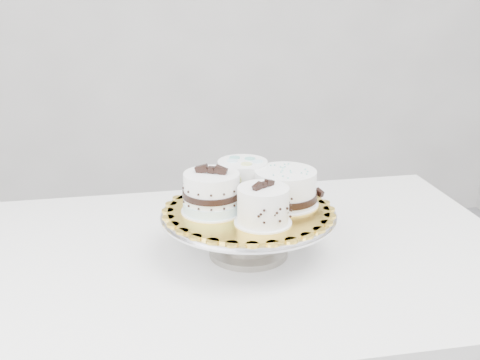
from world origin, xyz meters
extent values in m
cube|color=white|center=(-0.08, 0.05, 0.73)|extent=(1.18, 0.82, 0.04)
cube|color=white|center=(-0.58, 0.41, 0.36)|extent=(0.05, 0.05, 0.71)
cube|color=white|center=(0.46, 0.35, 0.36)|extent=(0.05, 0.05, 0.71)
cylinder|color=gray|center=(-0.07, 0.04, 0.76)|extent=(0.16, 0.16, 0.01)
cylinder|color=gray|center=(-0.07, 0.04, 0.79)|extent=(0.10, 0.10, 0.08)
cylinder|color=silver|center=(-0.07, 0.04, 0.84)|extent=(0.33, 0.33, 0.01)
cylinder|color=silver|center=(-0.07, 0.04, 0.83)|extent=(0.34, 0.34, 0.00)
cylinder|color=gold|center=(-0.07, 0.04, 0.84)|extent=(0.41, 0.41, 0.00)
cylinder|color=white|center=(-0.06, -0.03, 0.85)|extent=(0.11, 0.11, 0.00)
cylinder|color=white|center=(-0.06, -0.03, 0.88)|extent=(0.13, 0.13, 0.07)
cylinder|color=white|center=(-0.14, 0.04, 0.85)|extent=(0.12, 0.12, 0.00)
cylinder|color=white|center=(-0.14, 0.04, 0.89)|extent=(0.14, 0.14, 0.07)
cylinder|color=#BEE6F0|center=(-0.14, 0.04, 0.86)|extent=(0.11, 0.11, 0.02)
cylinder|color=black|center=(-0.14, 0.04, 0.88)|extent=(0.11, 0.11, 0.01)
cylinder|color=white|center=(-0.06, 0.11, 0.85)|extent=(0.11, 0.11, 0.00)
cylinder|color=white|center=(-0.06, 0.11, 0.88)|extent=(0.11, 0.11, 0.07)
cylinder|color=white|center=(0.01, 0.05, 0.85)|extent=(0.13, 0.13, 0.00)
cylinder|color=white|center=(0.01, 0.05, 0.88)|extent=(0.16, 0.16, 0.07)
cylinder|color=black|center=(0.01, 0.05, 0.86)|extent=(0.13, 0.13, 0.01)
camera|label=1|loc=(-0.35, -1.00, 1.29)|focal=45.00mm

